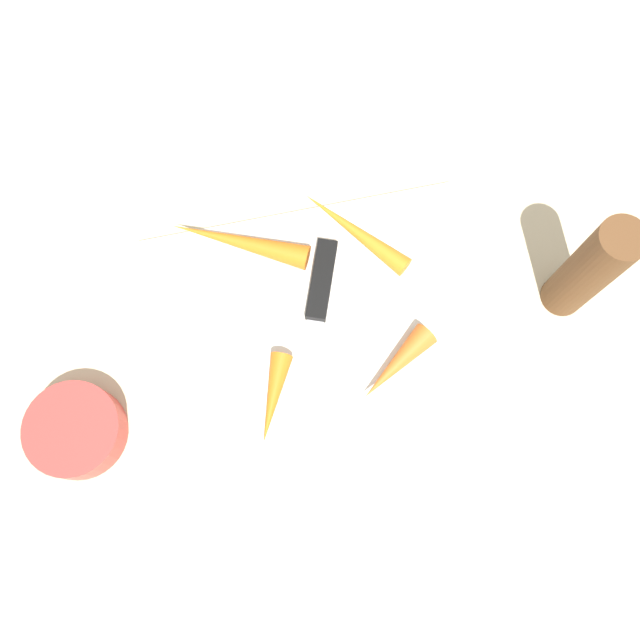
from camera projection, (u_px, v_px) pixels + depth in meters
name	position (u px, v px, depth m)	size (l,w,h in m)	color
ground_plane	(320.00, 323.00, 0.75)	(1.40, 1.40, 0.00)	#C6B793
cutting_board	(320.00, 322.00, 0.74)	(0.36, 0.26, 0.01)	silver
knife	(320.00, 292.00, 0.74)	(0.09, 0.19, 0.01)	#B7B7BC
carrot_short	(396.00, 365.00, 0.71)	(0.03, 0.03, 0.09)	orange
carrot_longest	(240.00, 242.00, 0.75)	(0.03, 0.03, 0.15)	orange
carrot_shortest	(273.00, 398.00, 0.70)	(0.02, 0.02, 0.09)	orange
carrot_long	(355.00, 231.00, 0.75)	(0.02, 0.02, 0.14)	orange
small_bowl	(76.00, 431.00, 0.70)	(0.10, 0.10, 0.04)	red
pepper_grinder	(589.00, 270.00, 0.68)	(0.05, 0.05, 0.17)	brown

